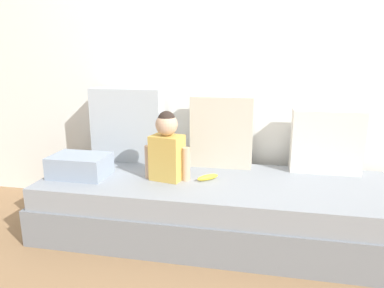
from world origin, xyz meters
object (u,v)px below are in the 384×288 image
Objects in this scene: throw_pillow_center at (222,132)px; banana at (208,177)px; folded_blanket at (80,166)px; throw_pillow_left at (127,125)px; couch at (215,207)px; toddler at (167,148)px; throw_pillow_right at (326,142)px.

banana is (-0.05, -0.36, -0.25)m from throw_pillow_center.
throw_pillow_left is at bearing 66.76° from folded_blanket.
throw_pillow_center reaches higher than couch.
throw_pillow_center is 1.13× the size of toddler.
toddler is at bearing 5.46° from folded_blanket.
couch is 0.98m from throw_pillow_left.
throw_pillow_left is 1.08× the size of throw_pillow_center.
throw_pillow_left is at bearing 153.76° from banana.
throw_pillow_center is at bearing 81.82° from banana.
folded_blanket is at bearing -113.24° from throw_pillow_left.
banana is at bearing -98.18° from throw_pillow_center.
throw_pillow_right is at bearing 23.73° from couch.
throw_pillow_center is at bearing 90.00° from couch.
folded_blanket is (-1.74, -0.45, -0.15)m from throw_pillow_right.
banana is at bearing -26.24° from throw_pillow_left.
couch is at bearing 8.45° from toddler.
folded_blanket is (-0.96, -0.45, -0.20)m from throw_pillow_center.
folded_blanket reaches higher than couch.
banana is (-0.05, -0.02, 0.23)m from couch.
couch is 1.01m from folded_blanket.
couch is at bearing -90.00° from throw_pillow_center.
throw_pillow_right is (0.77, 0.34, 0.44)m from couch.
throw_pillow_left reaches higher than toddler.
toddler is 1.21× the size of folded_blanket.
toddler reaches higher than folded_blanket.
throw_pillow_center is at bearing 0.00° from throw_pillow_left.
throw_pillow_left is 3.48× the size of banana.
throw_pillow_center is 1.36× the size of folded_blanket.
throw_pillow_right reaches higher than folded_blanket.
folded_blanket is at bearing -174.54° from toddler.
couch is at bearing 6.49° from folded_blanket.
couch is 14.64× the size of banana.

